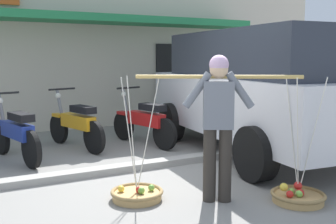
{
  "coord_description": "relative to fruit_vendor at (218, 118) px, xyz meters",
  "views": [
    {
      "loc": [
        -2.22,
        -4.74,
        1.67
      ],
      "look_at": [
        0.61,
        0.6,
        0.85
      ],
      "focal_mm": 43.41,
      "sensor_mm": 36.0,
      "label": 1
    }
  ],
  "objects": [
    {
      "name": "ground_plane",
      "position": [
        -0.43,
        0.97,
        -0.98
      ],
      "size": [
        90.0,
        90.0,
        0.0
      ],
      "primitive_type": "plane",
      "color": "gray"
    },
    {
      "name": "sidewalk_curb",
      "position": [
        -0.43,
        1.67,
        -0.93
      ],
      "size": [
        20.0,
        0.24,
        0.1
      ],
      "primitive_type": "cube",
      "color": "gray",
      "rests_on": "ground"
    },
    {
      "name": "fruit_vendor",
      "position": [
        0.0,
        0.0,
        0.0
      ],
      "size": [
        1.64,
        0.99,
        1.7
      ],
      "color": "#2D2823",
      "rests_on": "ground"
    },
    {
      "name": "fruit_basket_left_side",
      "position": [
        -0.81,
        0.48,
        -0.91
      ],
      "size": [
        0.62,
        0.62,
        1.45
      ],
      "color": "tan",
      "rests_on": "ground"
    },
    {
      "name": "fruit_basket_right_side",
      "position": [
        0.8,
        -0.48,
        -0.9
      ],
      "size": [
        0.62,
        0.62,
        1.45
      ],
      "color": "tan",
      "rests_on": "ground"
    },
    {
      "name": "motorcycle_second_in_row",
      "position": [
        -1.8,
        3.04,
        -0.53
      ],
      "size": [
        0.63,
        1.79,
        1.09
      ],
      "color": "black",
      "rests_on": "ground"
    },
    {
      "name": "motorcycle_third_in_row",
      "position": [
        -0.7,
        3.47,
        -0.53
      ],
      "size": [
        0.66,
        1.78,
        1.09
      ],
      "color": "black",
      "rests_on": "ground"
    },
    {
      "name": "motorcycle_end_of_row",
      "position": [
        0.52,
        3.17,
        -0.53
      ],
      "size": [
        0.65,
        1.78,
        1.09
      ],
      "color": "black",
      "rests_on": "ground"
    },
    {
      "name": "parked_truck",
      "position": [
        1.98,
        1.71,
        0.15
      ],
      "size": [
        2.51,
        4.96,
        2.1
      ],
      "color": "silver",
      "rests_on": "ground"
    },
    {
      "name": "storefront_building",
      "position": [
        0.52,
        7.99,
        1.12
      ],
      "size": [
        13.0,
        6.0,
        4.2
      ],
      "color": "beige",
      "rests_on": "ground"
    }
  ]
}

